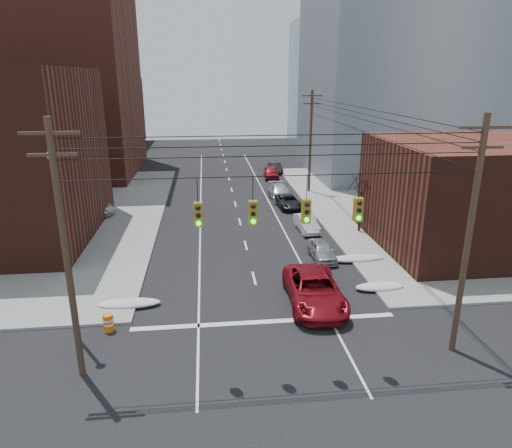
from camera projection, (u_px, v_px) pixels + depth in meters
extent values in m
plane|color=black|center=(286.00, 406.00, 17.96)|extent=(160.00, 160.00, 0.00)
cube|color=gray|center=(502.00, 203.00, 46.29)|extent=(40.00, 40.00, 0.15)
cube|color=maroon|center=(30.00, 54.00, 56.16)|extent=(24.00, 20.00, 30.00)
cube|color=#461E15|center=(77.00, 113.00, 83.31)|extent=(22.00, 18.00, 12.00)
cube|color=gray|center=(399.00, 75.00, 57.98)|extent=(22.00, 20.00, 25.00)
cube|color=gray|center=(351.00, 84.00, 83.23)|extent=(20.00, 18.00, 22.00)
cube|color=#461E15|center=(490.00, 195.00, 33.73)|extent=(16.00, 12.00, 8.00)
cylinder|color=#473323|center=(67.00, 257.00, 18.20)|extent=(0.28, 0.28, 11.00)
cube|color=#473323|center=(49.00, 133.00, 16.69)|extent=(2.20, 0.12, 0.12)
cube|color=#473323|center=(52.00, 155.00, 16.93)|extent=(1.80, 0.12, 0.12)
cylinder|color=#473323|center=(468.00, 241.00, 19.99)|extent=(0.28, 0.28, 11.00)
cube|color=#473323|center=(486.00, 127.00, 18.47)|extent=(2.20, 0.12, 0.12)
cube|color=#473323|center=(483.00, 147.00, 18.72)|extent=(1.80, 0.12, 0.12)
cylinder|color=#473323|center=(310.00, 143.00, 49.28)|extent=(0.28, 0.28, 11.00)
cube|color=#473323|center=(312.00, 96.00, 47.77)|extent=(2.20, 0.12, 0.12)
cube|color=#473323|center=(312.00, 104.00, 48.01)|extent=(1.80, 0.12, 0.12)
cylinder|color=black|center=(278.00, 176.00, 18.14)|extent=(17.00, 0.04, 0.04)
cylinder|color=black|center=(197.00, 190.00, 17.95)|extent=(0.03, 0.03, 1.00)
cube|color=olive|center=(198.00, 215.00, 18.26)|extent=(0.35, 0.30, 1.00)
sphere|color=black|center=(198.00, 208.00, 18.00)|extent=(0.20, 0.20, 0.20)
sphere|color=black|center=(198.00, 216.00, 18.10)|extent=(0.20, 0.20, 0.20)
sphere|color=#0CE526|center=(199.00, 223.00, 18.20)|extent=(0.20, 0.20, 0.20)
cylinder|color=black|center=(253.00, 189.00, 18.19)|extent=(0.03, 0.03, 1.00)
cube|color=olive|center=(253.00, 213.00, 18.50)|extent=(0.35, 0.30, 1.00)
sphere|color=black|center=(253.00, 206.00, 18.24)|extent=(0.20, 0.20, 0.20)
sphere|color=black|center=(253.00, 214.00, 18.33)|extent=(0.20, 0.20, 0.20)
sphere|color=#0CE526|center=(253.00, 222.00, 18.43)|extent=(0.20, 0.20, 0.20)
cylinder|color=black|center=(307.00, 187.00, 18.42)|extent=(0.03, 0.03, 1.00)
cube|color=olive|center=(306.00, 211.00, 18.73)|extent=(0.35, 0.30, 1.00)
sphere|color=black|center=(307.00, 205.00, 18.47)|extent=(0.20, 0.20, 0.20)
sphere|color=black|center=(307.00, 212.00, 18.57)|extent=(0.20, 0.20, 0.20)
sphere|color=#0CE526|center=(307.00, 220.00, 18.66)|extent=(0.20, 0.20, 0.20)
cylinder|color=black|center=(360.00, 186.00, 18.65)|extent=(0.03, 0.03, 1.00)
cube|color=olive|center=(358.00, 209.00, 18.96)|extent=(0.35, 0.30, 1.00)
sphere|color=black|center=(360.00, 203.00, 18.70)|extent=(0.20, 0.20, 0.20)
sphere|color=black|center=(359.00, 211.00, 18.80)|extent=(0.20, 0.20, 0.20)
sphere|color=#0CE526|center=(359.00, 218.00, 18.90)|extent=(0.20, 0.20, 0.20)
cylinder|color=gray|center=(65.00, 254.00, 21.24)|extent=(0.18, 0.18, 9.00)
sphere|color=gray|center=(52.00, 155.00, 19.82)|extent=(0.44, 0.44, 0.44)
cylinder|color=black|center=(360.00, 212.00, 37.33)|extent=(0.20, 0.20, 3.50)
cylinder|color=black|center=(366.00, 184.00, 36.76)|extent=(0.27, 0.82, 1.19)
cylinder|color=black|center=(363.00, 182.00, 37.15)|extent=(1.17, 0.54, 1.38)
cylinder|color=black|center=(354.00, 181.00, 37.23)|extent=(1.44, 1.00, 1.48)
cylinder|color=black|center=(357.00, 185.00, 36.62)|extent=(0.17, 0.84, 1.19)
cylinder|color=black|center=(358.00, 185.00, 36.14)|extent=(0.82, 0.99, 1.40)
cylinder|color=black|center=(367.00, 186.00, 35.77)|extent=(1.74, 0.21, 1.43)
cylinder|color=black|center=(367.00, 185.00, 36.43)|extent=(0.48, 0.73, 1.20)
ellipsoid|color=silver|center=(129.00, 303.00, 25.63)|extent=(3.50, 1.08, 0.42)
ellipsoid|color=silver|center=(380.00, 287.00, 27.65)|extent=(3.00, 1.08, 0.42)
ellipsoid|color=silver|center=(356.00, 259.00, 31.91)|extent=(4.00, 1.08, 0.42)
imported|color=maroon|center=(314.00, 290.00, 25.72)|extent=(3.13, 6.44, 1.76)
imported|color=#A2A2A7|center=(322.00, 251.00, 32.20)|extent=(1.52, 3.75, 1.28)
imported|color=silver|center=(307.00, 223.00, 38.10)|extent=(1.56, 4.05, 1.31)
imported|color=black|center=(288.00, 202.00, 44.81)|extent=(2.48, 4.65, 1.24)
imported|color=#B8B8BD|center=(280.00, 192.00, 47.77)|extent=(2.20, 5.17, 1.49)
imported|color=maroon|center=(271.00, 173.00, 57.56)|extent=(2.02, 4.49, 1.50)
imported|color=black|center=(275.00, 168.00, 61.11)|extent=(1.63, 4.13, 1.34)
imported|color=silver|center=(42.00, 230.00, 35.46)|extent=(5.05, 3.01, 1.57)
imported|color=#B4B4B9|center=(88.00, 208.00, 41.79)|extent=(5.37, 3.25, 1.39)
imported|color=black|center=(15.00, 233.00, 35.31)|extent=(4.62, 3.17, 1.24)
imported|color=#A7A6AB|center=(33.00, 201.00, 44.37)|extent=(3.80, 2.09, 1.23)
cylinder|color=orange|center=(108.00, 323.00, 23.12)|extent=(0.55, 0.55, 0.92)
cylinder|color=white|center=(108.00, 320.00, 23.07)|extent=(0.56, 0.56, 0.11)
cylinder|color=white|center=(109.00, 324.00, 23.14)|extent=(0.56, 0.56, 0.11)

